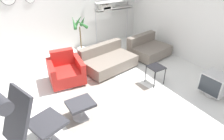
{
  "coord_description": "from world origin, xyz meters",
  "views": [
    {
      "loc": [
        -1.95,
        -3.18,
        2.78
      ],
      "look_at": [
        0.13,
        0.14,
        0.55
      ],
      "focal_mm": 32.0,
      "sensor_mm": 36.0,
      "label": 1
    }
  ],
  "objects_px": {
    "couch_low": "(108,61)",
    "couch_second": "(148,49)",
    "ottoman": "(81,106)",
    "armchair_red": "(66,72)",
    "potted_plant": "(80,38)",
    "shelf_unit": "(110,7)",
    "side_table": "(156,69)",
    "crt_television": "(215,84)",
    "lounge_chair": "(24,117)"
  },
  "relations": [
    {
      "from": "couch_low",
      "to": "couch_second",
      "type": "xyz_separation_m",
      "value": [
        1.5,
        0.01,
        0.0
      ]
    },
    {
      "from": "ottoman",
      "to": "armchair_red",
      "type": "distance_m",
      "value": 1.43
    },
    {
      "from": "ottoman",
      "to": "potted_plant",
      "type": "distance_m",
      "value": 2.92
    },
    {
      "from": "couch_low",
      "to": "potted_plant",
      "type": "distance_m",
      "value": 1.28
    },
    {
      "from": "ottoman",
      "to": "shelf_unit",
      "type": "bearing_deg",
      "value": 49.95
    },
    {
      "from": "ottoman",
      "to": "couch_second",
      "type": "xyz_separation_m",
      "value": [
        2.97,
        1.44,
        -0.04
      ]
    },
    {
      "from": "armchair_red",
      "to": "side_table",
      "type": "distance_m",
      "value": 2.23
    },
    {
      "from": "ottoman",
      "to": "couch_low",
      "type": "xyz_separation_m",
      "value": [
        1.47,
        1.43,
        -0.04
      ]
    },
    {
      "from": "ottoman",
      "to": "crt_television",
      "type": "bearing_deg",
      "value": -18.03
    },
    {
      "from": "ottoman",
      "to": "potted_plant",
      "type": "bearing_deg",
      "value": 65.32
    },
    {
      "from": "couch_second",
      "to": "shelf_unit",
      "type": "bearing_deg",
      "value": -85.24
    },
    {
      "from": "armchair_red",
      "to": "shelf_unit",
      "type": "xyz_separation_m",
      "value": [
        2.35,
        1.66,
        1.0
      ]
    },
    {
      "from": "armchair_red",
      "to": "couch_second",
      "type": "relative_size",
      "value": 0.72
    },
    {
      "from": "armchair_red",
      "to": "side_table",
      "type": "bearing_deg",
      "value": 153.39
    },
    {
      "from": "armchair_red",
      "to": "crt_television",
      "type": "relative_size",
      "value": 1.68
    },
    {
      "from": "lounge_chair",
      "to": "ottoman",
      "type": "xyz_separation_m",
      "value": [
        1.01,
        0.33,
        -0.48
      ]
    },
    {
      "from": "armchair_red",
      "to": "couch_low",
      "type": "bearing_deg",
      "value": -170.86
    },
    {
      "from": "potted_plant",
      "to": "ottoman",
      "type": "bearing_deg",
      "value": -114.68
    },
    {
      "from": "armchair_red",
      "to": "couch_low",
      "type": "height_order",
      "value": "armchair_red"
    },
    {
      "from": "ottoman",
      "to": "couch_second",
      "type": "bearing_deg",
      "value": 25.9
    },
    {
      "from": "potted_plant",
      "to": "shelf_unit",
      "type": "relative_size",
      "value": 0.64
    },
    {
      "from": "couch_second",
      "to": "armchair_red",
      "type": "bearing_deg",
      "value": -8.24
    },
    {
      "from": "armchair_red",
      "to": "side_table",
      "type": "xyz_separation_m",
      "value": [
        1.84,
        -1.26,
        0.13
      ]
    },
    {
      "from": "ottoman",
      "to": "couch_second",
      "type": "height_order",
      "value": "couch_second"
    },
    {
      "from": "shelf_unit",
      "to": "lounge_chair",
      "type": "bearing_deg",
      "value": -136.55
    },
    {
      "from": "potted_plant",
      "to": "lounge_chair",
      "type": "bearing_deg",
      "value": -126.77
    },
    {
      "from": "armchair_red",
      "to": "couch_second",
      "type": "distance_m",
      "value": 2.74
    },
    {
      "from": "ottoman",
      "to": "couch_low",
      "type": "distance_m",
      "value": 2.05
    },
    {
      "from": "lounge_chair",
      "to": "crt_television",
      "type": "bearing_deg",
      "value": 63.06
    },
    {
      "from": "potted_plant",
      "to": "side_table",
      "type": "bearing_deg",
      "value": -71.12
    },
    {
      "from": "lounge_chair",
      "to": "ottoman",
      "type": "height_order",
      "value": "lounge_chair"
    },
    {
      "from": "crt_television",
      "to": "shelf_unit",
      "type": "bearing_deg",
      "value": 1.17
    },
    {
      "from": "ottoman",
      "to": "side_table",
      "type": "xyz_separation_m",
      "value": [
        2.07,
        0.15,
        0.13
      ]
    },
    {
      "from": "lounge_chair",
      "to": "shelf_unit",
      "type": "height_order",
      "value": "shelf_unit"
    },
    {
      "from": "couch_second",
      "to": "side_table",
      "type": "xyz_separation_m",
      "value": [
        -0.91,
        -1.3,
        0.17
      ]
    },
    {
      "from": "shelf_unit",
      "to": "crt_television",
      "type": "bearing_deg",
      "value": -85.96
    },
    {
      "from": "potted_plant",
      "to": "crt_television",
      "type": "bearing_deg",
      "value": -65.28
    },
    {
      "from": "lounge_chair",
      "to": "ottoman",
      "type": "bearing_deg",
      "value": 90.0
    },
    {
      "from": "couch_second",
      "to": "crt_television",
      "type": "distance_m",
      "value": 2.38
    },
    {
      "from": "armchair_red",
      "to": "shelf_unit",
      "type": "bearing_deg",
      "value": -136.89
    },
    {
      "from": "lounge_chair",
      "to": "potted_plant",
      "type": "distance_m",
      "value": 3.71
    },
    {
      "from": "side_table",
      "to": "ottoman",
      "type": "bearing_deg",
      "value": -175.98
    },
    {
      "from": "lounge_chair",
      "to": "crt_television",
      "type": "xyz_separation_m",
      "value": [
        3.86,
        -0.6,
        -0.45
      ]
    },
    {
      "from": "couch_low",
      "to": "side_table",
      "type": "bearing_deg",
      "value": 105.82
    },
    {
      "from": "potted_plant",
      "to": "shelf_unit",
      "type": "xyz_separation_m",
      "value": [
        1.36,
        0.42,
        0.7
      ]
    },
    {
      "from": "armchair_red",
      "to": "potted_plant",
      "type": "height_order",
      "value": "potted_plant"
    },
    {
      "from": "shelf_unit",
      "to": "potted_plant",
      "type": "bearing_deg",
      "value": -162.75
    },
    {
      "from": "couch_low",
      "to": "shelf_unit",
      "type": "bearing_deg",
      "value": -133.17
    },
    {
      "from": "crt_television",
      "to": "couch_second",
      "type": "bearing_deg",
      "value": -5.66
    },
    {
      "from": "lounge_chair",
      "to": "couch_second",
      "type": "xyz_separation_m",
      "value": [
        3.98,
        1.77,
        -0.52
      ]
    }
  ]
}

